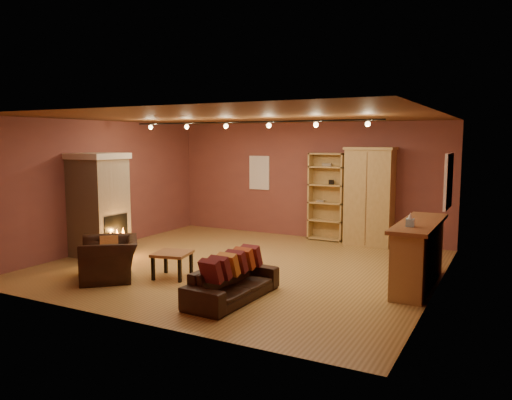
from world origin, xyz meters
The scene contains 16 objects.
floor centered at (0.00, 0.00, 0.00)m, with size 7.00×7.00×0.00m, color olive.
ceiling centered at (0.00, 0.00, 2.80)m, with size 7.00×7.00×0.00m, color brown.
back_wall centered at (0.00, 3.25, 1.40)m, with size 7.00×0.02×2.80m, color brown.
left_wall centered at (-3.50, 0.00, 1.40)m, with size 0.02×6.50×2.80m, color brown.
right_wall centered at (3.50, 0.00, 1.40)m, with size 0.02×6.50×2.80m, color brown.
fireplace centered at (-3.04, -0.60, 1.06)m, with size 1.01×0.98×2.12m.
back_window centered at (-1.30, 3.23, 1.55)m, with size 0.56×0.04×0.86m, color white.
bookcase centered at (0.57, 3.14, 1.06)m, with size 0.85×0.33×2.08m.
armoire centered at (1.63, 2.97, 1.12)m, with size 1.10×0.63×2.23m.
bar_counter centered at (3.20, 0.18, 0.54)m, with size 0.60×2.24×1.07m.
tissue_box centered at (3.15, -0.38, 1.16)m, with size 0.14×0.14×0.23m.
right_window centered at (3.47, 1.40, 1.65)m, with size 0.05×0.90×1.00m, color white.
loveseat centered at (0.86, -1.83, 0.36)m, with size 0.59×1.76×0.74m.
armchair centered at (-1.59, -1.84, 0.47)m, with size 1.24×1.27×0.94m.
coffee_table centered at (-0.67, -1.28, 0.38)m, with size 0.70×0.70×0.45m.
track_rail centered at (0.00, 0.20, 2.69)m, with size 5.20×0.09×0.13m.
Camera 1 is at (4.55, -8.11, 2.38)m, focal length 35.00 mm.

